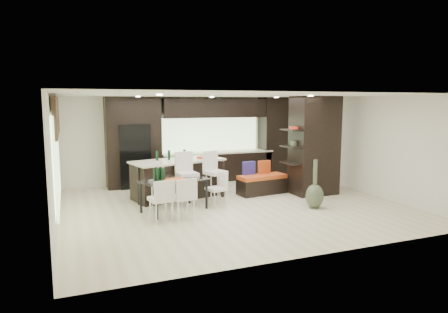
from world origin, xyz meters
name	(u,v)px	position (x,y,z in m)	size (l,w,h in m)	color
ground	(233,206)	(0.00, 0.00, 0.00)	(8.00, 8.00, 0.00)	beige
back_wall	(191,139)	(0.00, 3.50, 1.35)	(8.00, 0.02, 2.70)	white
left_wall	(55,160)	(-4.00, 0.00, 1.35)	(0.02, 7.00, 2.70)	white
right_wall	(365,145)	(4.00, 0.00, 1.35)	(0.02, 7.00, 2.70)	white
ceiling	(233,95)	(0.00, 0.00, 2.70)	(8.00, 7.00, 0.02)	white
window_left	(57,159)	(-3.96, 0.20, 1.35)	(0.04, 3.20, 1.90)	#B2D199
window_back	(209,133)	(0.60, 3.46, 1.55)	(3.40, 0.04, 1.20)	#B2D199
stone_accent	(56,116)	(-3.93, 0.20, 2.25)	(0.08, 3.00, 0.80)	brown
ceiling_spots	(229,96)	(0.00, 0.25, 2.68)	(4.00, 3.00, 0.02)	white
back_cabinetry	(209,139)	(0.50, 3.17, 1.35)	(6.80, 0.68, 2.70)	black
refrigerator	(134,156)	(-1.90, 3.12, 0.95)	(0.90, 0.68, 1.90)	black
partition_column	(314,146)	(2.60, 0.40, 1.35)	(1.20, 0.80, 2.70)	black
kitchen_island	(178,178)	(-1.02, 1.37, 0.51)	(2.44, 1.05, 1.02)	black
stool_left	(157,189)	(-1.77, 0.55, 0.44)	(0.39, 0.39, 0.87)	white
stool_mid	(187,184)	(-1.02, 0.51, 0.53)	(0.47, 0.47, 1.06)	white
stool_right	(215,182)	(-0.27, 0.51, 0.52)	(0.46, 0.46, 1.05)	white
bench	(262,184)	(1.26, 0.89, 0.27)	(1.39, 0.53, 0.53)	black
floor_vase	(315,184)	(1.74, -0.93, 0.59)	(0.43, 0.43, 1.18)	#44523A
dining_table	(174,195)	(-1.46, 0.08, 0.37)	(1.53, 0.86, 0.74)	white
chair_near	(183,200)	(-1.46, -0.66, 0.43)	(0.46, 0.46, 0.86)	white
chair_far	(161,202)	(-1.94, -0.66, 0.43)	(0.46, 0.46, 0.85)	white
chair_end	(216,191)	(-0.41, 0.08, 0.38)	(0.41, 0.41, 0.76)	white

